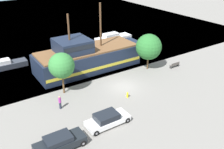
{
  "coord_description": "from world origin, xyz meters",
  "views": [
    {
      "loc": [
        -17.76,
        -24.2,
        16.59
      ],
      "look_at": [
        -0.56,
        2.0,
        1.2
      ],
      "focal_mm": 40.0,
      "sensor_mm": 36.0,
      "label": 1
    }
  ],
  "objects_px": {
    "moored_boat_outer": "(113,38)",
    "parked_car_curb_mid": "(60,143)",
    "moored_boat_dockside": "(4,65)",
    "bench_promenade_east": "(175,65)",
    "parked_car_curb_front": "(107,119)",
    "pirate_ship": "(87,57)",
    "pedestrian_walking_near": "(60,102)",
    "fire_hydrant": "(127,95)"
  },
  "relations": [
    {
      "from": "moored_boat_outer",
      "to": "parked_car_curb_mid",
      "type": "distance_m",
      "value": 32.19
    },
    {
      "from": "moored_boat_dockside",
      "to": "moored_boat_outer",
      "type": "height_order",
      "value": "moored_boat_outer"
    },
    {
      "from": "bench_promenade_east",
      "to": "parked_car_curb_front",
      "type": "bearing_deg",
      "value": -158.75
    },
    {
      "from": "moored_boat_dockside",
      "to": "pirate_ship",
      "type": "bearing_deg",
      "value": -33.31
    },
    {
      "from": "moored_boat_dockside",
      "to": "pedestrian_walking_near",
      "type": "bearing_deg",
      "value": -79.26
    },
    {
      "from": "moored_boat_outer",
      "to": "bench_promenade_east",
      "type": "height_order",
      "value": "moored_boat_outer"
    },
    {
      "from": "parked_car_curb_front",
      "to": "pirate_ship",
      "type": "bearing_deg",
      "value": 69.98
    },
    {
      "from": "moored_boat_outer",
      "to": "parked_car_curb_mid",
      "type": "bearing_deg",
      "value": -132.27
    },
    {
      "from": "parked_car_curb_mid",
      "to": "moored_boat_outer",
      "type": "bearing_deg",
      "value": 47.73
    },
    {
      "from": "fire_hydrant",
      "to": "pedestrian_walking_near",
      "type": "relative_size",
      "value": 0.45
    },
    {
      "from": "moored_boat_outer",
      "to": "parked_car_curb_mid",
      "type": "relative_size",
      "value": 1.64
    },
    {
      "from": "parked_car_curb_front",
      "to": "pedestrian_walking_near",
      "type": "xyz_separation_m",
      "value": [
        -2.97,
        5.65,
        0.16
      ]
    },
    {
      "from": "pirate_ship",
      "to": "pedestrian_walking_near",
      "type": "distance_m",
      "value": 11.59
    },
    {
      "from": "pirate_ship",
      "to": "parked_car_curb_front",
      "type": "xyz_separation_m",
      "value": [
        -5.07,
        -13.91,
        -1.28
      ]
    },
    {
      "from": "parked_car_curb_mid",
      "to": "pedestrian_walking_near",
      "type": "bearing_deg",
      "value": 66.96
    },
    {
      "from": "pirate_ship",
      "to": "moored_boat_dockside",
      "type": "height_order",
      "value": "pirate_ship"
    },
    {
      "from": "moored_boat_outer",
      "to": "fire_hydrant",
      "type": "bearing_deg",
      "value": -118.74
    },
    {
      "from": "moored_boat_dockside",
      "to": "parked_car_curb_front",
      "type": "distance_m",
      "value": 21.94
    },
    {
      "from": "fire_hydrant",
      "to": "moored_boat_dockside",
      "type": "bearing_deg",
      "value": 121.7
    },
    {
      "from": "pirate_ship",
      "to": "parked_car_curb_mid",
      "type": "relative_size",
      "value": 3.67
    },
    {
      "from": "pirate_ship",
      "to": "parked_car_curb_mid",
      "type": "bearing_deg",
      "value": -126.37
    },
    {
      "from": "bench_promenade_east",
      "to": "moored_boat_dockside",
      "type": "bearing_deg",
      "value": 147.47
    },
    {
      "from": "parked_car_curb_mid",
      "to": "bench_promenade_east",
      "type": "height_order",
      "value": "parked_car_curb_mid"
    },
    {
      "from": "pedestrian_walking_near",
      "to": "parked_car_curb_front",
      "type": "bearing_deg",
      "value": -62.25
    },
    {
      "from": "fire_hydrant",
      "to": "pedestrian_walking_near",
      "type": "height_order",
      "value": "pedestrian_walking_near"
    },
    {
      "from": "moored_boat_dockside",
      "to": "moored_boat_outer",
      "type": "bearing_deg",
      "value": 5.36
    },
    {
      "from": "pirate_ship",
      "to": "fire_hydrant",
      "type": "height_order",
      "value": "pirate_ship"
    },
    {
      "from": "moored_boat_outer",
      "to": "pedestrian_walking_near",
      "type": "height_order",
      "value": "pedestrian_walking_near"
    },
    {
      "from": "pirate_ship",
      "to": "fire_hydrant",
      "type": "relative_size",
      "value": 22.86
    },
    {
      "from": "parked_car_curb_front",
      "to": "pedestrian_walking_near",
      "type": "distance_m",
      "value": 6.39
    },
    {
      "from": "moored_boat_dockside",
      "to": "parked_car_curb_mid",
      "type": "distance_m",
      "value": 21.77
    },
    {
      "from": "moored_boat_outer",
      "to": "bench_promenade_east",
      "type": "relative_size",
      "value": 4.53
    },
    {
      "from": "moored_boat_outer",
      "to": "fire_hydrant",
      "type": "relative_size",
      "value": 10.2
    },
    {
      "from": "fire_hydrant",
      "to": "pedestrian_walking_near",
      "type": "bearing_deg",
      "value": 163.8
    },
    {
      "from": "moored_boat_dockside",
      "to": "bench_promenade_east",
      "type": "height_order",
      "value": "moored_boat_dockside"
    },
    {
      "from": "pedestrian_walking_near",
      "to": "pirate_ship",
      "type": "bearing_deg",
      "value": 45.79
    },
    {
      "from": "pirate_ship",
      "to": "moored_boat_dockside",
      "type": "distance_m",
      "value": 13.21
    },
    {
      "from": "bench_promenade_east",
      "to": "pedestrian_walking_near",
      "type": "bearing_deg",
      "value": -177.33
    },
    {
      "from": "parked_car_curb_front",
      "to": "bench_promenade_east",
      "type": "distance_m",
      "value": 18.14
    },
    {
      "from": "fire_hydrant",
      "to": "parked_car_curb_front",
      "type": "bearing_deg",
      "value": -147.08
    },
    {
      "from": "bench_promenade_east",
      "to": "moored_boat_outer",
      "type": "bearing_deg",
      "value": 93.11
    },
    {
      "from": "parked_car_curb_front",
      "to": "fire_hydrant",
      "type": "distance_m",
      "value": 6.09
    }
  ]
}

